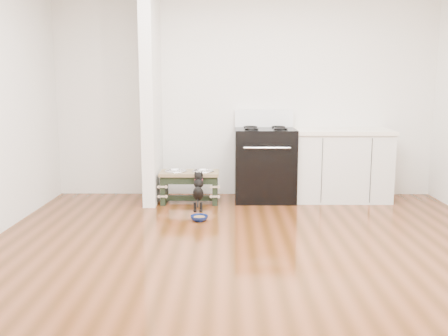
% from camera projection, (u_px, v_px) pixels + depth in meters
% --- Properties ---
extents(ground, '(5.00, 5.00, 0.00)m').
position_uv_depth(ground, '(253.00, 256.00, 4.33)').
color(ground, '#44230C').
rests_on(ground, ground).
extents(room_shell, '(5.00, 5.00, 5.00)m').
position_uv_depth(room_shell, '(255.00, 66.00, 4.06)').
color(room_shell, silver).
rests_on(room_shell, ground).
extents(partition_wall, '(0.15, 0.80, 2.70)m').
position_uv_depth(partition_wall, '(151.00, 94.00, 6.19)').
color(partition_wall, silver).
rests_on(partition_wall, ground).
extents(oven_range, '(0.76, 0.69, 1.14)m').
position_uv_depth(oven_range, '(265.00, 163.00, 6.38)').
color(oven_range, black).
rests_on(oven_range, ground).
extents(cabinet_run, '(1.24, 0.64, 0.91)m').
position_uv_depth(cabinet_run, '(341.00, 165.00, 6.39)').
color(cabinet_run, silver).
rests_on(cabinet_run, ground).
extents(dog_feeder, '(0.73, 0.39, 0.42)m').
position_uv_depth(dog_feeder, '(190.00, 181.00, 6.24)').
color(dog_feeder, black).
rests_on(dog_feeder, ground).
extents(puppy, '(0.13, 0.37, 0.44)m').
position_uv_depth(puppy, '(198.00, 189.00, 5.91)').
color(puppy, black).
rests_on(puppy, ground).
extents(floor_bowl, '(0.25, 0.25, 0.06)m').
position_uv_depth(floor_bowl, '(199.00, 218.00, 5.45)').
color(floor_bowl, '#0B1A52').
rests_on(floor_bowl, ground).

